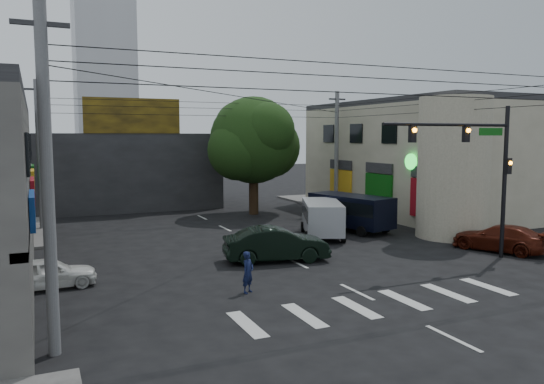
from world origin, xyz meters
TOP-DOWN VIEW (x-y plane):
  - ground at (0.00, 0.00)m, footprint 160.00×160.00m
  - sidewalk_far_right at (18.00, 18.00)m, footprint 16.00×16.00m
  - building_right at (18.00, 13.00)m, footprint 14.00×18.00m
  - corner_column at (11.00, 4.00)m, footprint 4.00×4.00m
  - building_far at (-4.00, 26.00)m, footprint 14.00×10.00m
  - billboard at (-4.00, 21.10)m, footprint 7.00×0.30m
  - tower_distant at (0.00, 70.00)m, footprint 9.00×9.00m
  - street_tree at (4.00, 17.00)m, footprint 6.40×6.40m
  - traffic_gantry at (7.82, -1.00)m, footprint 7.10×0.35m
  - utility_pole_near_left at (-10.50, -4.50)m, footprint 0.32×0.32m
  - utility_pole_far_left at (-10.50, 16.00)m, footprint 0.32×0.32m
  - utility_pole_far_right at (10.50, 16.00)m, footprint 0.32×0.32m
  - dark_sedan at (-0.70, 2.70)m, footprint 3.65×5.54m
  - white_compact at (-10.50, 2.23)m, footprint 1.76×3.67m
  - maroon_sedan at (10.50, 0.02)m, footprint 5.16×5.99m
  - silver_minivan at (4.19, 7.02)m, footprint 6.23×5.49m
  - navy_van at (6.84, 8.16)m, footprint 6.49×4.75m
  - traffic_officer at (-3.73, -1.40)m, footprint 0.91×0.90m

SIDE VIEW (x-z plane):
  - ground at x=0.00m, z-range 0.00..0.00m
  - sidewalk_far_right at x=18.00m, z-range 0.00..0.15m
  - white_compact at x=-10.50m, z-range 0.00..1.21m
  - maroon_sedan at x=10.50m, z-range 0.00..1.35m
  - traffic_officer at x=-3.73m, z-range 0.00..1.56m
  - dark_sedan at x=-0.70m, z-range 0.00..1.60m
  - silver_minivan at x=4.19m, z-range 0.00..2.05m
  - navy_van at x=6.84m, z-range 0.00..2.19m
  - building_far at x=-4.00m, z-range 0.00..6.00m
  - building_right at x=18.00m, z-range 0.00..8.00m
  - corner_column at x=11.00m, z-range 0.00..8.00m
  - utility_pole_near_left at x=-10.50m, z-range 0.00..9.20m
  - utility_pole_far_left at x=-10.50m, z-range 0.00..9.20m
  - utility_pole_far_right at x=10.50m, z-range 0.00..9.20m
  - traffic_gantry at x=7.82m, z-range 1.23..8.43m
  - street_tree at x=4.00m, z-range 1.12..9.82m
  - billboard at x=-4.00m, z-range 6.00..8.60m
  - tower_distant at x=0.00m, z-range 0.00..44.00m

